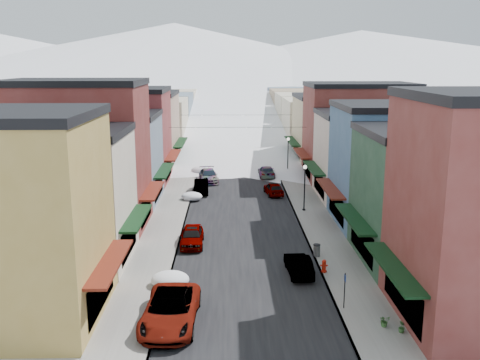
{
  "coord_description": "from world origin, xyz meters",
  "views": [
    {
      "loc": [
        -1.13,
        -23.55,
        13.92
      ],
      "look_at": [
        0.0,
        28.72,
        2.27
      ],
      "focal_mm": 40.0,
      "sensor_mm": 36.0,
      "label": 1
    }
  ],
  "objects_px": {
    "car_white_suv": "(170,310)",
    "streetlamp_near": "(305,182)",
    "fire_hydrant": "(324,266)",
    "trash_can": "(317,250)",
    "car_dark_hatch": "(201,187)",
    "car_silver_sedan": "(192,236)",
    "car_green_sedan": "(299,265)"
  },
  "relations": [
    {
      "from": "car_green_sedan",
      "to": "car_silver_sedan",
      "type": "bearing_deg",
      "value": -41.6
    },
    {
      "from": "fire_hydrant",
      "to": "streetlamp_near",
      "type": "distance_m",
      "value": 15.34
    },
    {
      "from": "car_green_sedan",
      "to": "trash_can",
      "type": "xyz_separation_m",
      "value": [
        1.7,
        2.97,
        -0.08
      ]
    },
    {
      "from": "car_green_sedan",
      "to": "car_dark_hatch",
      "type": "bearing_deg",
      "value": -74.73
    },
    {
      "from": "car_dark_hatch",
      "to": "fire_hydrant",
      "type": "relative_size",
      "value": 4.98
    },
    {
      "from": "car_silver_sedan",
      "to": "trash_can",
      "type": "bearing_deg",
      "value": -18.51
    },
    {
      "from": "fire_hydrant",
      "to": "trash_can",
      "type": "bearing_deg",
      "value": 90.0
    },
    {
      "from": "car_silver_sedan",
      "to": "streetlamp_near",
      "type": "distance_m",
      "value": 13.73
    },
    {
      "from": "trash_can",
      "to": "car_dark_hatch",
      "type": "bearing_deg",
      "value": 115.32
    },
    {
      "from": "streetlamp_near",
      "to": "car_green_sedan",
      "type": "bearing_deg",
      "value": -99.28
    },
    {
      "from": "car_white_suv",
      "to": "trash_can",
      "type": "xyz_separation_m",
      "value": [
        9.5,
        9.83,
        -0.26
      ]
    },
    {
      "from": "car_silver_sedan",
      "to": "car_green_sedan",
      "type": "height_order",
      "value": "car_silver_sedan"
    },
    {
      "from": "fire_hydrant",
      "to": "car_green_sedan",
      "type": "bearing_deg",
      "value": 179.11
    },
    {
      "from": "car_green_sedan",
      "to": "fire_hydrant",
      "type": "relative_size",
      "value": 4.67
    },
    {
      "from": "car_dark_hatch",
      "to": "streetlamp_near",
      "type": "relative_size",
      "value": 1.0
    },
    {
      "from": "fire_hydrant",
      "to": "trash_can",
      "type": "distance_m",
      "value": 3.0
    },
    {
      "from": "car_silver_sedan",
      "to": "trash_can",
      "type": "xyz_separation_m",
      "value": [
        9.18,
        -2.94,
        -0.15
      ]
    },
    {
      "from": "car_green_sedan",
      "to": "streetlamp_near",
      "type": "relative_size",
      "value": 0.94
    },
    {
      "from": "car_silver_sedan",
      "to": "trash_can",
      "type": "relative_size",
      "value": 4.98
    },
    {
      "from": "car_dark_hatch",
      "to": "car_green_sedan",
      "type": "xyz_separation_m",
      "value": [
        7.6,
        -22.62,
        -0.05
      ]
    },
    {
      "from": "car_dark_hatch",
      "to": "trash_can",
      "type": "distance_m",
      "value": 21.74
    },
    {
      "from": "car_white_suv",
      "to": "trash_can",
      "type": "height_order",
      "value": "car_white_suv"
    },
    {
      "from": "car_dark_hatch",
      "to": "streetlamp_near",
      "type": "xyz_separation_m",
      "value": [
        10.07,
        -7.5,
        2.17
      ]
    },
    {
      "from": "car_silver_sedan",
      "to": "car_green_sedan",
      "type": "bearing_deg",
      "value": -39.08
    },
    {
      "from": "car_white_suv",
      "to": "trash_can",
      "type": "distance_m",
      "value": 13.67
    },
    {
      "from": "car_dark_hatch",
      "to": "streetlamp_near",
      "type": "bearing_deg",
      "value": -39.16
    },
    {
      "from": "car_dark_hatch",
      "to": "car_green_sedan",
      "type": "height_order",
      "value": "car_dark_hatch"
    },
    {
      "from": "car_silver_sedan",
      "to": "car_dark_hatch",
      "type": "distance_m",
      "value": 16.71
    },
    {
      "from": "car_green_sedan",
      "to": "fire_hydrant",
      "type": "bearing_deg",
      "value": 175.82
    },
    {
      "from": "trash_can",
      "to": "streetlamp_near",
      "type": "height_order",
      "value": "streetlamp_near"
    },
    {
      "from": "car_white_suv",
      "to": "streetlamp_near",
      "type": "xyz_separation_m",
      "value": [
        10.27,
        21.98,
        2.03
      ]
    },
    {
      "from": "car_silver_sedan",
      "to": "fire_hydrant",
      "type": "height_order",
      "value": "car_silver_sedan"
    }
  ]
}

